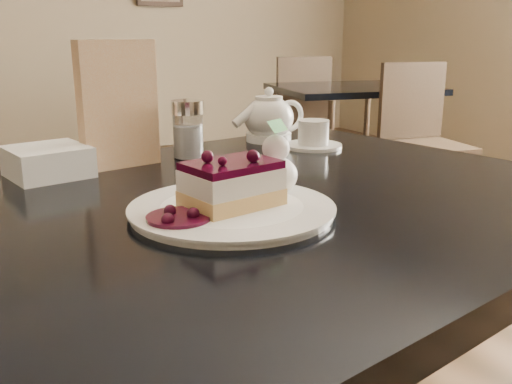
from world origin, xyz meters
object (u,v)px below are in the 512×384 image
tea_set (277,123)px  bg_table_far_right (348,184)px  main_table (212,258)px  dessert_plate (232,210)px  cheesecake_slice (232,184)px

tea_set → bg_table_far_right: (1.76, 1.84, -0.81)m
main_table → dessert_plate: dessert_plate is taller
dessert_plate → cheesecake_slice: size_ratio=2.02×
main_table → tea_set: tea_set is taller
main_table → tea_set: (0.37, 0.39, 0.13)m
main_table → cheesecake_slice: 0.14m
bg_table_far_right → cheesecake_slice: bearing=-119.4°
bg_table_far_right → dessert_plate: bearing=-119.4°
cheesecake_slice → tea_set: bearing=42.1°
tea_set → cheesecake_slice: bearing=-128.9°
dessert_plate → cheesecake_slice: 0.04m
dessert_plate → cheesecake_slice: (-0.00, -0.00, 0.04)m
main_table → bg_table_far_right: main_table is taller
tea_set → bg_table_far_right: 2.67m
main_table → tea_set: bearing=37.7°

